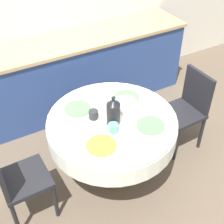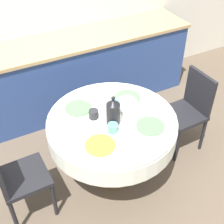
{
  "view_description": "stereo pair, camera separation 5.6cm",
  "coord_description": "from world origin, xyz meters",
  "views": [
    {
      "loc": [
        -1.03,
        -1.85,
        2.54
      ],
      "look_at": [
        0.0,
        0.0,
        0.82
      ],
      "focal_mm": 50.0,
      "sensor_mm": 36.0,
      "label": 1
    },
    {
      "loc": [
        -0.98,
        -1.87,
        2.54
      ],
      "look_at": [
        0.0,
        0.0,
        0.82
      ],
      "focal_mm": 50.0,
      "sensor_mm": 36.0,
      "label": 2
    }
  ],
  "objects": [
    {
      "name": "cup_far_left",
      "position": [
        -0.14,
        0.09,
        0.78
      ],
      "size": [
        0.09,
        0.09,
        0.08
      ],
      "primitive_type": "cylinder",
      "color": "#28282D",
      "rests_on": "dining_table"
    },
    {
      "name": "cup_near_right",
      "position": [
        0.15,
        -0.07,
        0.78
      ],
      "size": [
        0.09,
        0.09,
        0.08
      ],
      "primitive_type": "cylinder",
      "color": "white",
      "rests_on": "dining_table"
    },
    {
      "name": "plate_far_right",
      "position": [
        0.28,
        0.21,
        0.74
      ],
      "size": [
        0.25,
        0.25,
        0.01
      ],
      "primitive_type": "cylinder",
      "color": "#5BA85B",
      "rests_on": "dining_table"
    },
    {
      "name": "chair_left",
      "position": [
        0.93,
        0.03,
        0.5
      ],
      "size": [
        0.41,
        0.41,
        0.89
      ],
      "rotation": [
        0.0,
        0.0,
        -4.68
      ],
      "color": "black",
      "rests_on": "ground_plane"
    },
    {
      "name": "plate_near_left",
      "position": [
        -0.24,
        -0.25,
        0.74
      ],
      "size": [
        0.25,
        0.25,
        0.01
      ],
      "primitive_type": "cylinder",
      "color": "orange",
      "rests_on": "dining_table"
    },
    {
      "name": "kitchen_counter",
      "position": [
        0.0,
        1.28,
        0.46
      ],
      "size": [
        3.24,
        0.64,
        0.93
      ],
      "color": "#2D4784",
      "rests_on": "ground_plane"
    },
    {
      "name": "coffee_carafe",
      "position": [
        -0.02,
        -0.05,
        0.86
      ],
      "size": [
        0.12,
        0.12,
        0.29
      ],
      "color": "black",
      "rests_on": "dining_table"
    },
    {
      "name": "cup_near_left",
      "position": [
        -0.07,
        -0.15,
        0.78
      ],
      "size": [
        0.09,
        0.09,
        0.08
      ],
      "primitive_type": "cylinder",
      "color": "#5BA39E",
      "rests_on": "dining_table"
    },
    {
      "name": "cup_far_right",
      "position": [
        0.1,
        0.13,
        0.78
      ],
      "size": [
        0.09,
        0.09,
        0.08
      ],
      "primitive_type": "cylinder",
      "color": "#5BA39E",
      "rests_on": "dining_table"
    },
    {
      "name": "plate_far_left",
      "position": [
        -0.21,
        0.28,
        0.74
      ],
      "size": [
        0.25,
        0.25,
        0.01
      ],
      "primitive_type": "cylinder",
      "color": "#5BA85B",
      "rests_on": "dining_table"
    },
    {
      "name": "chair_right",
      "position": [
        -0.93,
        -0.02,
        0.5
      ],
      "size": [
        0.41,
        0.41,
        0.89
      ],
      "rotation": [
        0.0,
        0.0,
        -1.55
      ],
      "color": "black",
      "rests_on": "ground_plane"
    },
    {
      "name": "plate_near_right",
      "position": [
        0.25,
        -0.24,
        0.74
      ],
      "size": [
        0.25,
        0.25,
        0.01
      ],
      "primitive_type": "cylinder",
      "color": "#5BA85B",
      "rests_on": "dining_table"
    },
    {
      "name": "ground_plane",
      "position": [
        0.0,
        0.0,
        0.0
      ],
      "size": [
        12.0,
        12.0,
        0.0
      ],
      "primitive_type": "plane",
      "color": "brown"
    },
    {
      "name": "fruit_bowl",
      "position": [
        0.19,
        0.08,
        0.77
      ],
      "size": [
        0.21,
        0.21,
        0.07
      ],
      "primitive_type": "cylinder",
      "color": "silver",
      "rests_on": "dining_table"
    },
    {
      "name": "dining_table",
      "position": [
        0.0,
        0.0,
        0.61
      ],
      "size": [
        1.18,
        1.18,
        0.74
      ],
      "color": "brown",
      "rests_on": "ground_plane"
    }
  ]
}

